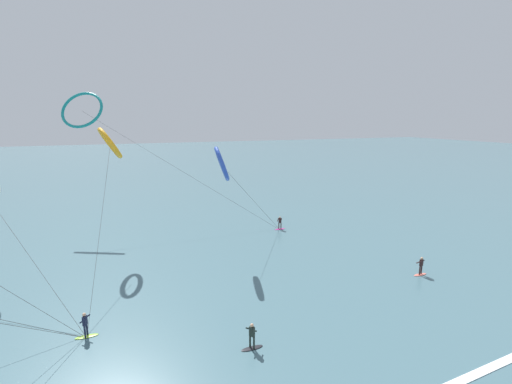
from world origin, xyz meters
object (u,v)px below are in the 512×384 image
surfer_charcoal (252,338)px  surfer_lime (86,326)px  surfer_magenta (280,224)px  kite_teal (82,110)px  kite_amber (110,143)px  surfer_coral (421,267)px  kite_cobalt (222,164)px

surfer_charcoal → surfer_lime: 10.73m
surfer_magenta → kite_teal: size_ratio=0.07×
surfer_charcoal → kite_amber: 24.11m
surfer_magenta → kite_teal: kite_teal is taller
surfer_lime → surfer_coral: 27.20m
surfer_charcoal → surfer_coral: size_ratio=1.00×
surfer_magenta → kite_cobalt: size_ratio=0.15×
kite_teal → kite_cobalt: bearing=-27.2°
surfer_magenta → kite_amber: size_ratio=0.10×
surfer_charcoal → kite_amber: kite_amber is taller
surfer_charcoal → surfer_coral: bearing=65.7°
surfer_charcoal → kite_teal: size_ratio=0.07×
kite_amber → kite_teal: size_ratio=0.68×
surfer_coral → kite_teal: (-28.50, 27.76, 14.10)m
surfer_lime → kite_teal: 30.32m
surfer_lime → kite_amber: kite_amber is taller
surfer_coral → kite_cobalt: bearing=131.1°
surfer_coral → kite_cobalt: size_ratio=0.15×
surfer_coral → kite_teal: 42.21m
surfer_coral → surfer_magenta: bearing=96.6°
kite_amber → kite_cobalt: bearing=-127.7°
surfer_charcoal → surfer_lime: size_ratio=1.00×
surfer_lime → kite_cobalt: size_ratio=0.15×
kite_amber → surfer_coral: bearing=-130.6°
surfer_magenta → kite_teal: bearing=12.9°
kite_cobalt → surfer_magenta: bearing=-46.1°
surfer_magenta → kite_teal: (-22.25, 11.39, 14.10)m
surfer_magenta → surfer_charcoal: bearing=100.8°
surfer_magenta → kite_cobalt: bearing=72.7°
kite_amber → surfer_lime: bearing=165.1°
surfer_lime → surfer_coral: size_ratio=1.00×
surfer_coral → kite_amber: 31.87m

